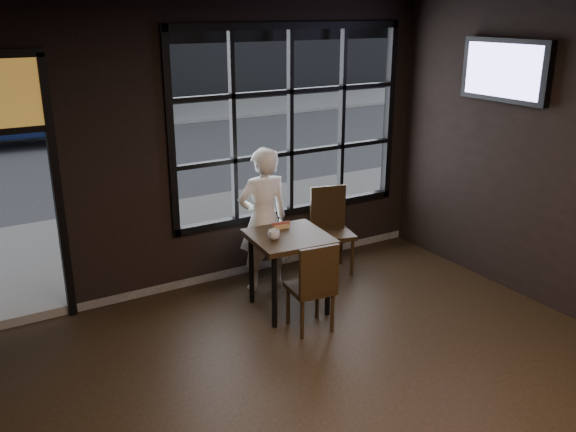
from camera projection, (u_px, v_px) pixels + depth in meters
window_frame at (290, 123)px, 7.22m from camera, size 3.06×0.12×2.28m
cafe_table at (289, 272)px, 6.47m from camera, size 0.86×0.86×0.85m
chair_near at (310, 285)px, 6.06m from camera, size 0.45×0.45×0.95m
chair_window at (333, 232)px, 7.38m from camera, size 0.54×0.54×1.04m
man at (263, 220)px, 6.84m from camera, size 0.63×0.44×1.67m
hotdog at (281, 226)px, 6.52m from camera, size 0.21×0.10×0.06m
cup at (274, 235)px, 6.21m from camera, size 0.16×0.16×0.10m
tv at (505, 70)px, 6.53m from camera, size 0.13×1.14×0.67m
navy_car at (27, 111)px, 14.23m from camera, size 4.37×1.79×1.41m
tree_right at (110, 21)px, 16.47m from camera, size 2.29×2.29×3.91m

